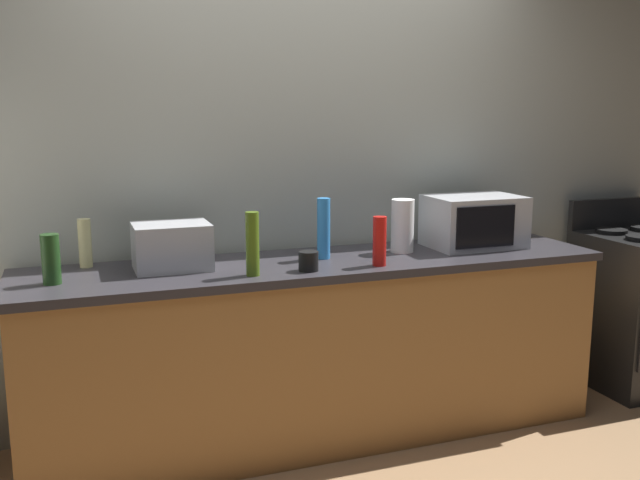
# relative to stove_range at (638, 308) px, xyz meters

# --- Properties ---
(ground_plane) EXTENTS (8.00, 8.00, 0.00)m
(ground_plane) POSITION_rel_stove_range_xyz_m (-2.00, -0.40, -0.46)
(ground_plane) COLOR #93704C
(back_wall) EXTENTS (6.40, 0.10, 2.70)m
(back_wall) POSITION_rel_stove_range_xyz_m (-2.00, 0.41, 0.89)
(back_wall) COLOR #9EA399
(back_wall) RESTS_ON ground_plane
(counter_run) EXTENTS (2.84, 0.64, 0.90)m
(counter_run) POSITION_rel_stove_range_xyz_m (-2.00, 0.00, -0.01)
(counter_run) COLOR #9E6B38
(counter_run) RESTS_ON ground_plane
(stove_range) EXTENTS (0.60, 0.61, 1.08)m
(stove_range) POSITION_rel_stove_range_xyz_m (0.00, 0.00, 0.00)
(stove_range) COLOR black
(stove_range) RESTS_ON ground_plane
(microwave) EXTENTS (0.48, 0.35, 0.27)m
(microwave) POSITION_rel_stove_range_xyz_m (-1.12, 0.05, 0.57)
(microwave) COLOR #B7BABF
(microwave) RESTS_ON counter_run
(toaster_oven) EXTENTS (0.34, 0.26, 0.21)m
(toaster_oven) POSITION_rel_stove_range_xyz_m (-2.70, 0.06, 0.54)
(toaster_oven) COLOR #B7BABF
(toaster_oven) RESTS_ON counter_run
(paper_towel_roll) EXTENTS (0.12, 0.12, 0.27)m
(paper_towel_roll) POSITION_rel_stove_range_xyz_m (-1.54, 0.05, 0.57)
(paper_towel_roll) COLOR white
(paper_towel_roll) RESTS_ON counter_run
(bottle_spray_cleaner) EXTENTS (0.06, 0.06, 0.30)m
(bottle_spray_cleaner) POSITION_rel_stove_range_xyz_m (-1.97, 0.04, 0.59)
(bottle_spray_cleaner) COLOR #338CE5
(bottle_spray_cleaner) RESTS_ON counter_run
(bottle_hot_sauce) EXTENTS (0.06, 0.06, 0.23)m
(bottle_hot_sauce) POSITION_rel_stove_range_xyz_m (-1.78, -0.20, 0.55)
(bottle_hot_sauce) COLOR red
(bottle_hot_sauce) RESTS_ON counter_run
(bottle_wine) EXTENTS (0.08, 0.08, 0.21)m
(bottle_wine) POSITION_rel_stove_range_xyz_m (-3.21, -0.05, 0.54)
(bottle_wine) COLOR #1E3F19
(bottle_wine) RESTS_ON counter_run
(bottle_olive_oil) EXTENTS (0.06, 0.06, 0.28)m
(bottle_olive_oil) POSITION_rel_stove_range_xyz_m (-2.38, -0.19, 0.58)
(bottle_olive_oil) COLOR #4C6B19
(bottle_olive_oil) RESTS_ON counter_run
(bottle_vinegar) EXTENTS (0.06, 0.06, 0.23)m
(bottle_vinegar) POSITION_rel_stove_range_xyz_m (-3.07, 0.23, 0.55)
(bottle_vinegar) COLOR beige
(bottle_vinegar) RESTS_ON counter_run
(mug_black) EXTENTS (0.09, 0.09, 0.09)m
(mug_black) POSITION_rel_stove_range_xyz_m (-2.12, -0.19, 0.48)
(mug_black) COLOR black
(mug_black) RESTS_ON counter_run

